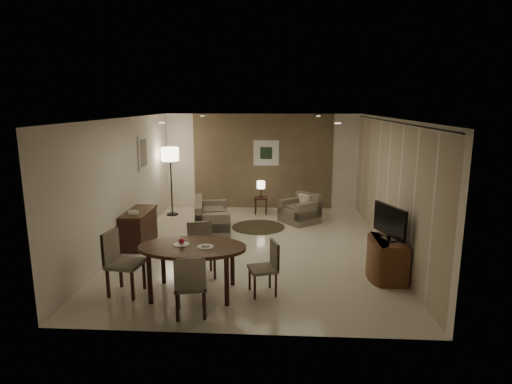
# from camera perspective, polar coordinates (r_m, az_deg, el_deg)

# --- Properties ---
(room_shell) EXTENTS (5.50, 7.00, 2.70)m
(room_shell) POSITION_cam_1_polar(r_m,az_deg,el_deg) (9.19, 0.07, 1.48)
(room_shell) COLOR beige
(room_shell) RESTS_ON ground
(taupe_accent) EXTENTS (3.96, 0.03, 2.70)m
(taupe_accent) POSITION_cam_1_polar(r_m,az_deg,el_deg) (12.24, 0.90, 4.07)
(taupe_accent) COLOR brown
(taupe_accent) RESTS_ON wall_back
(curtain_wall) EXTENTS (0.08, 6.70, 2.58)m
(curtain_wall) POSITION_cam_1_polar(r_m,az_deg,el_deg) (9.05, 17.11, 0.59)
(curtain_wall) COLOR beige
(curtain_wall) RESTS_ON wall_right
(curtain_rod) EXTENTS (0.03, 6.80, 0.03)m
(curtain_rod) POSITION_cam_1_polar(r_m,az_deg,el_deg) (8.90, 17.63, 8.95)
(curtain_rod) COLOR black
(curtain_rod) RESTS_ON wall_right
(art_back_frame) EXTENTS (0.72, 0.03, 0.72)m
(art_back_frame) POSITION_cam_1_polar(r_m,az_deg,el_deg) (12.18, 1.37, 5.22)
(art_back_frame) COLOR silver
(art_back_frame) RESTS_ON wall_back
(art_back_canvas) EXTENTS (0.34, 0.01, 0.34)m
(art_back_canvas) POSITION_cam_1_polar(r_m,az_deg,el_deg) (12.16, 1.37, 5.21)
(art_back_canvas) COLOR #1C301B
(art_back_canvas) RESTS_ON wall_back
(art_left_frame) EXTENTS (0.03, 0.60, 0.80)m
(art_left_frame) POSITION_cam_1_polar(r_m,az_deg,el_deg) (10.41, -14.85, 5.08)
(art_left_frame) COLOR silver
(art_left_frame) RESTS_ON wall_left
(art_left_canvas) EXTENTS (0.01, 0.46, 0.64)m
(art_left_canvas) POSITION_cam_1_polar(r_m,az_deg,el_deg) (10.41, -14.77, 5.09)
(art_left_canvas) COLOR gray
(art_left_canvas) RESTS_ON wall_left
(downlight_nl) EXTENTS (0.10, 0.10, 0.01)m
(downlight_nl) POSITION_cam_1_polar(r_m,az_deg,el_deg) (7.10, -12.47, 8.99)
(downlight_nl) COLOR white
(downlight_nl) RESTS_ON ceiling
(downlight_nr) EXTENTS (0.10, 0.10, 0.01)m
(downlight_nr) POSITION_cam_1_polar(r_m,az_deg,el_deg) (6.89, 10.85, 8.98)
(downlight_nr) COLOR white
(downlight_nr) RESTS_ON ceiling
(downlight_fl) EXTENTS (0.10, 0.10, 0.01)m
(downlight_fl) POSITION_cam_1_polar(r_m,az_deg,el_deg) (10.61, -7.18, 10.03)
(downlight_fl) COLOR white
(downlight_fl) RESTS_ON ceiling
(downlight_fr) EXTENTS (0.10, 0.10, 0.01)m
(downlight_fr) POSITION_cam_1_polar(r_m,az_deg,el_deg) (10.47, 8.31, 9.97)
(downlight_fr) COLOR white
(downlight_fr) RESTS_ON ceiling
(console_desk) EXTENTS (0.48, 1.20, 0.75)m
(console_desk) POSITION_cam_1_polar(r_m,az_deg,el_deg) (9.51, -15.28, -4.64)
(console_desk) COLOR #412315
(console_desk) RESTS_ON floor
(telephone) EXTENTS (0.20, 0.14, 0.09)m
(telephone) POSITION_cam_1_polar(r_m,az_deg,el_deg) (9.12, -16.02, -2.61)
(telephone) COLOR white
(telephone) RESTS_ON console_desk
(tv_cabinet) EXTENTS (0.48, 0.90, 0.70)m
(tv_cabinet) POSITION_cam_1_polar(r_m,az_deg,el_deg) (7.84, 17.24, -8.51)
(tv_cabinet) COLOR brown
(tv_cabinet) RESTS_ON floor
(flat_tv) EXTENTS (0.36, 0.85, 0.60)m
(flat_tv) POSITION_cam_1_polar(r_m,az_deg,el_deg) (7.63, 17.40, -3.79)
(flat_tv) COLOR black
(flat_tv) RESTS_ON tv_cabinet
(dining_table) EXTENTS (1.70, 1.06, 0.80)m
(dining_table) POSITION_cam_1_polar(r_m,az_deg,el_deg) (6.96, -8.39, -10.26)
(dining_table) COLOR #412315
(dining_table) RESTS_ON floor
(chair_near) EXTENTS (0.54, 0.54, 0.93)m
(chair_near) POSITION_cam_1_polar(r_m,az_deg,el_deg) (6.30, -8.74, -12.04)
(chair_near) COLOR #7B6E5F
(chair_near) RESTS_ON floor
(chair_far) EXTENTS (0.58, 0.58, 0.93)m
(chair_far) POSITION_cam_1_polar(r_m,az_deg,el_deg) (7.59, -7.23, -7.79)
(chair_far) COLOR #7B6E5F
(chair_far) RESTS_ON floor
(chair_left) EXTENTS (0.56, 0.56, 1.03)m
(chair_left) POSITION_cam_1_polar(r_m,az_deg,el_deg) (7.17, -17.02, -9.03)
(chair_left) COLOR #7B6E5F
(chair_left) RESTS_ON floor
(chair_right) EXTENTS (0.52, 0.52, 0.85)m
(chair_right) POSITION_cam_1_polar(r_m,az_deg,el_deg) (6.89, 0.89, -10.13)
(chair_right) COLOR #7B6E5F
(chair_right) RESTS_ON floor
(plate_a) EXTENTS (0.26, 0.26, 0.02)m
(plate_a) POSITION_cam_1_polar(r_m,az_deg,el_deg) (6.90, -9.89, -6.90)
(plate_a) COLOR white
(plate_a) RESTS_ON dining_table
(plate_b) EXTENTS (0.26, 0.26, 0.02)m
(plate_b) POSITION_cam_1_polar(r_m,az_deg,el_deg) (6.73, -6.74, -7.29)
(plate_b) COLOR white
(plate_b) RESTS_ON dining_table
(fruit_apple) EXTENTS (0.09, 0.09, 0.09)m
(fruit_apple) POSITION_cam_1_polar(r_m,az_deg,el_deg) (6.89, -9.90, -6.48)
(fruit_apple) COLOR red
(fruit_apple) RESTS_ON plate_a
(napkin) EXTENTS (0.12, 0.08, 0.03)m
(napkin) POSITION_cam_1_polar(r_m,az_deg,el_deg) (6.72, -6.74, -7.11)
(napkin) COLOR white
(napkin) RESTS_ON plate_b
(round_rug) EXTENTS (1.30, 1.30, 0.01)m
(round_rug) POSITION_cam_1_polar(r_m,az_deg,el_deg) (10.54, 0.32, -4.68)
(round_rug) COLOR #3D3522
(round_rug) RESTS_ON floor
(sofa) EXTENTS (1.69, 1.06, 0.74)m
(sofa) POSITION_cam_1_polar(r_m,az_deg,el_deg) (10.26, -5.91, -3.10)
(sofa) COLOR #7B6E5F
(sofa) RESTS_ON floor
(armchair) EXTENTS (1.12, 1.13, 0.73)m
(armchair) POSITION_cam_1_polar(r_m,az_deg,el_deg) (10.93, 5.82, -2.19)
(armchair) COLOR #7B6E5F
(armchair) RESTS_ON floor
(side_table) EXTENTS (0.37, 0.37, 0.47)m
(side_table) POSITION_cam_1_polar(r_m,az_deg,el_deg) (11.74, 0.66, -1.81)
(side_table) COLOR black
(side_table) RESTS_ON floor
(table_lamp) EXTENTS (0.22, 0.22, 0.50)m
(table_lamp) POSITION_cam_1_polar(r_m,az_deg,el_deg) (11.63, 0.66, 0.50)
(table_lamp) COLOR #FFEAC1
(table_lamp) RESTS_ON side_table
(floor_lamp) EXTENTS (0.47, 0.47, 1.84)m
(floor_lamp) POSITION_cam_1_polar(r_m,az_deg,el_deg) (11.70, -11.25, 1.36)
(floor_lamp) COLOR #FFE5B7
(floor_lamp) RESTS_ON floor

